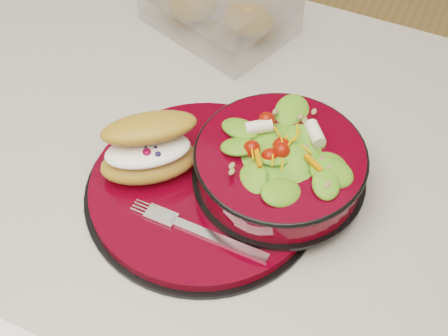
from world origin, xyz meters
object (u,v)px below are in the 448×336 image
at_px(croissant, 150,148).
at_px(fork, 201,232).
at_px(island_counter, 242,303).
at_px(pastry_box, 219,4).
at_px(dinner_plate, 204,189).
at_px(salad_bowl, 280,160).

distance_m(croissant, fork, 0.13).
bearing_deg(fork, island_counter, 2.00).
bearing_deg(croissant, pastry_box, 61.54).
xyz_separation_m(dinner_plate, fork, (0.03, -0.07, 0.01)).
height_order(dinner_plate, salad_bowl, salad_bowl).
distance_m(island_counter, fork, 0.49).
bearing_deg(pastry_box, fork, -48.94).
height_order(island_counter, croissant, croissant).
xyz_separation_m(dinner_plate, croissant, (-0.07, -0.00, 0.05)).
distance_m(dinner_plate, pastry_box, 0.36).
height_order(croissant, fork, croissant).
height_order(salad_bowl, croissant, salad_bowl).
xyz_separation_m(island_counter, pastry_box, (-0.16, 0.24, 0.49)).
bearing_deg(dinner_plate, salad_bowl, 31.11).
distance_m(fork, pastry_box, 0.43).
bearing_deg(pastry_box, salad_bowl, -33.31).
distance_m(salad_bowl, croissant, 0.17).
bearing_deg(croissant, dinner_plate, -36.64).
height_order(island_counter, salad_bowl, salad_bowl).
xyz_separation_m(croissant, fork, (0.10, -0.07, -0.04)).
distance_m(dinner_plate, croissant, 0.09).
bearing_deg(dinner_plate, croissant, -178.46).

